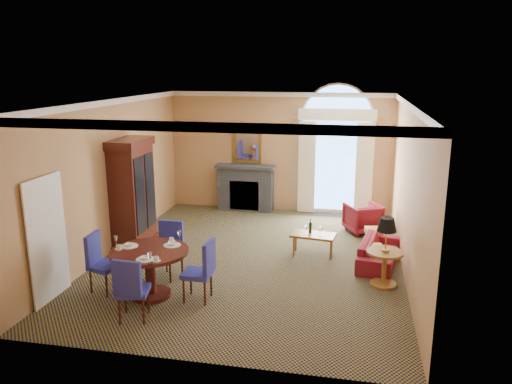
% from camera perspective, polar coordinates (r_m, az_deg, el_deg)
% --- Properties ---
extents(ground, '(7.50, 7.50, 0.00)m').
position_cam_1_polar(ground, '(10.34, -0.55, -7.67)').
color(ground, '#141035').
rests_on(ground, ground).
extents(room_envelope, '(6.04, 7.52, 3.45)m').
position_cam_1_polar(room_envelope, '(10.34, 0.04, 6.74)').
color(room_envelope, tan).
rests_on(room_envelope, ground).
extents(armoire, '(0.68, 1.20, 2.36)m').
position_cam_1_polar(armoire, '(11.16, -13.98, -0.31)').
color(armoire, '#38120C').
rests_on(armoire, ground).
extents(dining_table, '(1.33, 1.33, 1.04)m').
position_cam_1_polar(dining_table, '(8.72, -12.04, -7.93)').
color(dining_table, '#38120C').
rests_on(dining_table, ground).
extents(dining_chair_north, '(0.58, 0.58, 1.05)m').
position_cam_1_polar(dining_chair_north, '(9.51, -9.86, -6.01)').
color(dining_chair_north, navy).
rests_on(dining_chair_north, ground).
extents(dining_chair_south, '(0.55, 0.55, 1.05)m').
position_cam_1_polar(dining_chair_south, '(7.95, -14.17, -10.38)').
color(dining_chair_south, navy).
rests_on(dining_chair_south, ground).
extents(dining_chair_east, '(0.49, 0.48, 1.05)m').
position_cam_1_polar(dining_chair_east, '(8.46, -6.08, -8.49)').
color(dining_chair_east, navy).
rests_on(dining_chair_east, ground).
extents(dining_chair_west, '(0.58, 0.58, 1.05)m').
position_cam_1_polar(dining_chair_west, '(9.15, -17.46, -7.30)').
color(dining_chair_west, navy).
rests_on(dining_chair_west, ground).
extents(sofa, '(0.94, 1.77, 0.49)m').
position_cam_1_polar(sofa, '(10.34, 13.85, -6.64)').
color(sofa, maroon).
rests_on(sofa, ground).
extents(armchair, '(1.01, 1.02, 0.69)m').
position_cam_1_polar(armchair, '(12.14, 12.11, -2.92)').
color(armchair, maroon).
rests_on(armchair, ground).
extents(coffee_table, '(0.96, 0.62, 0.78)m').
position_cam_1_polar(coffee_table, '(10.49, 6.54, -4.97)').
color(coffee_table, '#A06D30').
rests_on(coffee_table, ground).
extents(side_table, '(0.65, 0.65, 1.24)m').
position_cam_1_polar(side_table, '(9.18, 14.60, -5.83)').
color(side_table, '#A06D30').
rests_on(side_table, ground).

